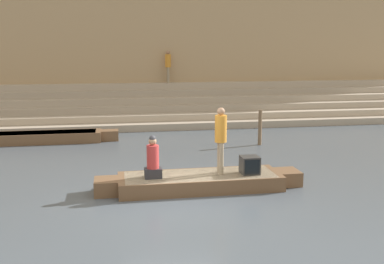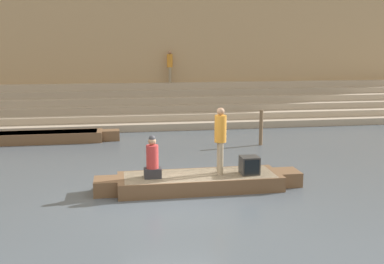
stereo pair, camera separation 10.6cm
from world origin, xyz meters
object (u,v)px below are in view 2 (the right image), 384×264
object	(u,v)px
moored_boat_shore	(38,137)
mooring_post	(261,128)
person_rowing	(152,160)
rowboat_main	(200,181)
person_on_steps	(170,64)
tv_set	(249,165)
person_standing	(220,135)

from	to	relation	value
moored_boat_shore	mooring_post	world-z (taller)	mooring_post
person_rowing	moored_boat_shore	world-z (taller)	person_rowing
rowboat_main	person_on_steps	xyz separation A→B (m)	(0.63, 11.70, 2.59)
mooring_post	person_on_steps	size ratio (longest dim) A/B	0.82
person_rowing	tv_set	world-z (taller)	person_rowing
rowboat_main	moored_boat_shore	size ratio (longest dim) A/B	0.87
moored_boat_shore	person_on_steps	size ratio (longest dim) A/B	3.84
person_standing	tv_set	bearing A→B (deg)	-19.84
tv_set	mooring_post	world-z (taller)	mooring_post
person_standing	tv_set	distance (m)	1.09
person_standing	rowboat_main	bearing A→B (deg)	174.27
rowboat_main	person_standing	world-z (taller)	person_standing
person_rowing	tv_set	size ratio (longest dim) A/B	2.33
rowboat_main	mooring_post	xyz separation A→B (m)	(3.25, 4.87, 0.46)
rowboat_main	moored_boat_shore	world-z (taller)	moored_boat_shore
person_standing	mooring_post	size ratio (longest dim) A/B	1.30
person_rowing	tv_set	distance (m)	2.53
person_standing	mooring_post	world-z (taller)	person_standing
rowboat_main	mooring_post	distance (m)	5.87
person_standing	moored_boat_shore	xyz separation A→B (m)	(-5.65, 6.72, -1.18)
person_standing	mooring_post	distance (m)	5.60
tv_set	person_on_steps	size ratio (longest dim) A/B	0.29
mooring_post	person_on_steps	world-z (taller)	person_on_steps
tv_set	person_on_steps	distance (m)	12.05
rowboat_main	person_rowing	world-z (taller)	person_rowing
moored_boat_shore	mooring_post	size ratio (longest dim) A/B	4.67
rowboat_main	person_on_steps	world-z (taller)	person_on_steps
person_rowing	tv_set	xyz separation A→B (m)	(2.52, -0.07, -0.22)
person_rowing	moored_boat_shore	bearing A→B (deg)	103.37
rowboat_main	person_rowing	xyz separation A→B (m)	(-1.22, -0.06, 0.63)
person_rowing	mooring_post	world-z (taller)	person_rowing
person_standing	person_rowing	world-z (taller)	person_standing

